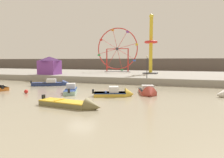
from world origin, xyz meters
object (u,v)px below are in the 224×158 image
(motorboat_mustard_yellow, at_px, (117,93))
(carnival_booth_purple_stall, at_px, (49,65))
(ferris_wheel_red_frame, at_px, (117,50))
(motorboat_navy_blue, at_px, (54,83))
(motorboat_olive_wood, at_px, (75,104))
(mooring_buoy_orange, at_px, (26,92))
(promenade_lamp_near, at_px, (147,63))
(drop_tower_yellow_tower, at_px, (151,48))
(motorboat_seafoam, at_px, (71,89))
(motorboat_faded_red, at_px, (148,92))

(motorboat_mustard_yellow, bearing_deg, carnival_booth_purple_stall, 121.50)
(ferris_wheel_red_frame, bearing_deg, motorboat_navy_blue, -97.80)
(motorboat_olive_wood, bearing_deg, mooring_buoy_orange, 160.03)
(ferris_wheel_red_frame, relative_size, promenade_lamp_near, 3.09)
(motorboat_navy_blue, xyz_separation_m, drop_tower_yellow_tower, (12.00, 16.37, 6.05))
(motorboat_seafoam, height_order, promenade_lamp_near, promenade_lamp_near)
(motorboat_mustard_yellow, distance_m, carnival_booth_purple_stall, 22.89)
(promenade_lamp_near, relative_size, mooring_buoy_orange, 7.84)
(ferris_wheel_red_frame, bearing_deg, motorboat_seafoam, -84.43)
(motorboat_faded_red, distance_m, ferris_wheel_red_frame, 29.21)
(motorboat_faded_red, relative_size, drop_tower_yellow_tower, 0.35)
(motorboat_olive_wood, distance_m, motorboat_mustard_yellow, 6.29)
(motorboat_mustard_yellow, distance_m, ferris_wheel_red_frame, 30.05)
(motorboat_navy_blue, distance_m, promenade_lamp_near, 14.39)
(motorboat_navy_blue, xyz_separation_m, mooring_buoy_orange, (1.41, -7.53, -0.09))
(motorboat_olive_wood, distance_m, motorboat_faded_red, 9.27)
(ferris_wheel_red_frame, xyz_separation_m, carnival_booth_purple_stall, (-9.40, -14.33, -3.55))
(motorboat_navy_blue, bearing_deg, drop_tower_yellow_tower, 26.06)
(motorboat_navy_blue, height_order, drop_tower_yellow_tower, drop_tower_yellow_tower)
(motorboat_navy_blue, height_order, promenade_lamp_near, promenade_lamp_near)
(ferris_wheel_red_frame, distance_m, promenade_lamp_near, 19.82)
(motorboat_olive_wood, height_order, motorboat_mustard_yellow, motorboat_mustard_yellow)
(motorboat_olive_wood, xyz_separation_m, drop_tower_yellow_tower, (1.90, 28.38, 6.12))
(carnival_booth_purple_stall, bearing_deg, motorboat_navy_blue, -50.20)
(motorboat_navy_blue, bearing_deg, carnival_booth_purple_stall, 101.30)
(drop_tower_yellow_tower, relative_size, mooring_buoy_orange, 27.39)
(carnival_booth_purple_stall, xyz_separation_m, promenade_lamp_near, (19.38, -2.52, 0.50))
(motorboat_olive_wood, height_order, carnival_booth_purple_stall, carnival_booth_purple_stall)
(motorboat_navy_blue, xyz_separation_m, motorboat_faded_red, (14.64, -3.92, -0.00))
(promenade_lamp_near, bearing_deg, motorboat_mustard_yellow, -96.50)
(motorboat_faded_red, bearing_deg, promenade_lamp_near, 172.11)
(motorboat_seafoam, distance_m, motorboat_mustard_yellow, 6.15)
(motorboat_faded_red, bearing_deg, motorboat_navy_blue, -122.84)
(motorboat_seafoam, distance_m, motorboat_faded_red, 9.01)
(motorboat_faded_red, height_order, motorboat_mustard_yellow, motorboat_mustard_yellow)
(drop_tower_yellow_tower, bearing_deg, carnival_booth_purple_stall, -155.12)
(motorboat_mustard_yellow, height_order, promenade_lamp_near, promenade_lamp_near)
(motorboat_navy_blue, relative_size, motorboat_olive_wood, 0.97)
(ferris_wheel_red_frame, xyz_separation_m, promenade_lamp_near, (9.98, -16.85, -3.06))
(carnival_booth_purple_stall, bearing_deg, motorboat_mustard_yellow, -36.49)
(motorboat_seafoam, relative_size, carnival_booth_purple_stall, 1.21)
(promenade_lamp_near, bearing_deg, ferris_wheel_red_frame, 120.64)
(motorboat_navy_blue, relative_size, ferris_wheel_red_frame, 0.53)
(motorboat_olive_wood, relative_size, ferris_wheel_red_frame, 0.54)
(motorboat_olive_wood, distance_m, motorboat_seafoam, 8.41)
(motorboat_faded_red, height_order, mooring_buoy_orange, motorboat_faded_red)
(promenade_lamp_near, bearing_deg, carnival_booth_purple_stall, 172.59)
(motorboat_olive_wood, distance_m, mooring_buoy_orange, 9.78)
(motorboat_mustard_yellow, relative_size, drop_tower_yellow_tower, 0.36)
(carnival_booth_purple_stall, bearing_deg, motorboat_olive_wood, -49.53)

